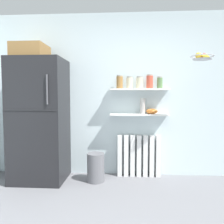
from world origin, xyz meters
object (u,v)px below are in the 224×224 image
object	(u,v)px
radiator	(139,156)
storage_jar_1	(130,83)
storage_jar_0	(120,82)
storage_jar_4	(160,83)
vase	(143,106)
hanging_fruit_basket	(202,57)
trash_bin	(96,167)
storage_jar_3	(150,82)
refrigerator	(39,117)
storage_jar_2	(140,83)
shelf_bowl	(152,111)

from	to	relation	value
radiator	storage_jar_1	distance (m)	1.17
storage_jar_0	storage_jar_4	size ratio (longest dim) A/B	1.13
vase	hanging_fruit_basket	world-z (taller)	hanging_fruit_basket
trash_bin	hanging_fruit_basket	xyz separation A→B (m)	(1.46, -0.16, 1.59)
storage_jar_4	hanging_fruit_basket	size ratio (longest dim) A/B	0.60
storage_jar_0	vase	bearing A→B (deg)	0.00
storage_jar_0	storage_jar_4	distance (m)	0.62
storage_jar_3	refrigerator	bearing A→B (deg)	-172.34
storage_jar_3	radiator	bearing A→B (deg)	169.05
refrigerator	hanging_fruit_basket	distance (m)	2.48
storage_jar_2	vase	xyz separation A→B (m)	(0.05, 0.00, -0.36)
radiator	vase	bearing A→B (deg)	-30.52
refrigerator	trash_bin	world-z (taller)	refrigerator
storage_jar_1	refrigerator	bearing A→B (deg)	-170.63
refrigerator	trash_bin	size ratio (longest dim) A/B	4.79
storage_jar_4	shelf_bowl	xyz separation A→B (m)	(-0.12, 0.00, -0.44)
storage_jar_0	hanging_fruit_basket	world-z (taller)	hanging_fruit_basket
refrigerator	shelf_bowl	size ratio (longest dim) A/B	11.24
radiator	storage_jar_0	distance (m)	1.21
storage_jar_2	storage_jar_4	bearing A→B (deg)	0.00
radiator	storage_jar_0	size ratio (longest dim) A/B	3.29
storage_jar_0	hanging_fruit_basket	bearing A→B (deg)	-20.34
refrigerator	hanging_fruit_basket	world-z (taller)	refrigerator
storage_jar_1	shelf_bowl	bearing A→B (deg)	-0.00
storage_jar_3	hanging_fruit_basket	distance (m)	0.83
radiator	storage_jar_4	world-z (taller)	storage_jar_4
storage_jar_3	trash_bin	distance (m)	1.55
refrigerator	storage_jar_3	bearing A→B (deg)	7.66
vase	hanging_fruit_basket	bearing A→B (deg)	-28.70
vase	hanging_fruit_basket	xyz separation A→B (m)	(0.76, -0.41, 0.68)
storage_jar_1	trash_bin	bearing A→B (deg)	-153.03
storage_jar_3	hanging_fruit_basket	size ratio (longest dim) A/B	0.71
hanging_fruit_basket	storage_jar_4	bearing A→B (deg)	140.20
storage_jar_3	storage_jar_4	bearing A→B (deg)	0.00
radiator	storage_jar_4	xyz separation A→B (m)	(0.31, -0.03, 1.16)
storage_jar_2	storage_jar_3	xyz separation A→B (m)	(0.16, -0.00, 0.01)
storage_jar_0	storage_jar_3	world-z (taller)	storage_jar_3
storage_jar_1	trash_bin	size ratio (longest dim) A/B	0.44
trash_bin	storage_jar_1	bearing A→B (deg)	26.97
storage_jar_0	shelf_bowl	xyz separation A→B (m)	(0.51, 0.00, -0.46)
storage_jar_2	hanging_fruit_basket	world-z (taller)	hanging_fruit_basket
storage_jar_2	storage_jar_3	size ratio (longest dim) A/B	0.86
shelf_bowl	hanging_fruit_basket	world-z (taller)	hanging_fruit_basket
radiator	storage_jar_4	bearing A→B (deg)	-5.52
storage_jar_0	trash_bin	world-z (taller)	storage_jar_0
storage_jar_2	vase	world-z (taller)	storage_jar_2
storage_jar_1	storage_jar_0	bearing A→B (deg)	-180.00
storage_jar_1	storage_jar_4	world-z (taller)	storage_jar_1
storage_jar_2	shelf_bowl	world-z (taller)	storage_jar_2
radiator	vase	size ratio (longest dim) A/B	2.76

